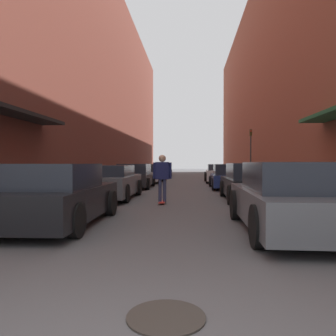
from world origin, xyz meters
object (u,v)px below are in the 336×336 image
parked_car_right_3 (220,173)px  parked_car_left_5 (161,170)px  parked_car_left_2 (135,176)px  traffic_light (251,149)px  parked_car_left_3 (149,174)px  parked_car_right_2 (230,177)px  parked_car_left_4 (156,172)px  parked_car_right_1 (250,183)px  parked_car_right_0 (291,199)px  skateboarder (162,174)px  parked_car_left_1 (111,182)px  parked_car_left_0 (54,196)px  manhole_cover (166,317)px

parked_car_right_3 → parked_car_left_5: bearing=115.0°
parked_car_left_2 → traffic_light: size_ratio=1.10×
parked_car_right_3 → parked_car_left_2: bearing=-134.2°
parked_car_left_2 → parked_car_left_3: (0.13, 4.78, -0.04)m
parked_car_right_2 → parked_car_right_3: parked_car_right_2 is taller
parked_car_left_4 → parked_car_right_1: 17.09m
parked_car_left_3 → parked_car_right_2: (4.96, -5.03, 0.04)m
parked_car_left_5 → parked_car_right_0: bearing=-79.5°
parked_car_right_0 → parked_car_right_3: parked_car_right_0 is taller
parked_car_right_2 → skateboarder: skateboarder is taller
parked_car_right_3 → skateboarder: size_ratio=2.86×
parked_car_left_2 → parked_car_right_2: 5.10m
parked_car_right_2 → skateboarder: bearing=-114.4°
parked_car_left_1 → parked_car_right_2: 7.25m
parked_car_left_5 → parked_car_right_2: parked_car_right_2 is taller
parked_car_left_0 → parked_car_left_3: bearing=89.7°
parked_car_left_1 → parked_car_right_3: size_ratio=0.95×
parked_car_left_2 → parked_car_left_4: parked_car_left_2 is taller
parked_car_left_3 → manhole_cover: size_ratio=6.23×
manhole_cover → parked_car_right_2: bearing=81.2°
parked_car_right_2 → traffic_light: bearing=70.8°
manhole_cover → parked_car_left_3: bearing=97.8°
parked_car_right_0 → skateboarder: skateboarder is taller
parked_car_left_1 → parked_car_left_4: (0.03, 15.99, -0.01)m
traffic_light → parked_car_left_3: bearing=-168.9°
parked_car_left_0 → parked_car_right_3: (4.98, 15.88, -0.01)m
parked_car_left_4 → traffic_light: size_ratio=1.16×
parked_car_right_3 → skateboarder: bearing=-103.7°
parked_car_left_0 → parked_car_left_2: 10.70m
parked_car_left_4 → parked_car_right_2: size_ratio=1.00×
parked_car_left_3 → traffic_light: bearing=11.1°
parked_car_right_3 → traffic_light: 3.05m
skateboarder → manhole_cover: bearing=-84.7°
parked_car_left_4 → parked_car_left_3: bearing=-89.1°
parked_car_left_3 → parked_car_right_3: parked_car_right_3 is taller
parked_car_left_3 → traffic_light: size_ratio=1.20×
parked_car_left_2 → parked_car_left_4: size_ratio=0.95×
parked_car_left_2 → manhole_cover: size_ratio=5.74×
parked_car_left_5 → parked_car_right_1: (5.19, -21.72, 0.04)m
manhole_cover → traffic_light: bearing=77.9°
parked_car_left_4 → parked_car_right_3: bearing=-47.2°
parked_car_right_2 → parked_car_right_3: size_ratio=0.90×
parked_car_right_3 → traffic_light: bearing=23.9°
parked_car_left_5 → parked_car_right_0: size_ratio=1.11×
skateboarder → parked_car_right_0: bearing=-56.0°
parked_car_left_2 → skateboarder: size_ratio=2.47×
parked_car_left_3 → traffic_light: traffic_light is taller
parked_car_left_3 → traffic_light: 7.55m
parked_car_left_1 → parked_car_left_3: 10.21m
parked_car_right_1 → traffic_light: size_ratio=1.18×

